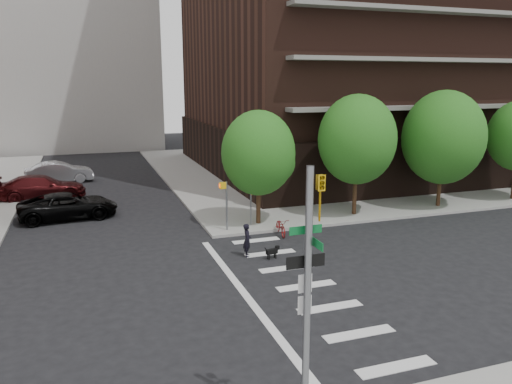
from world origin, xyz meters
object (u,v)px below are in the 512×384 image
object	(u,v)px
dog_walker	(247,240)
parked_car_silver	(59,172)
parked_car_maroon	(41,187)
traffic_signal	(308,322)
scooter	(281,226)
parked_car_black	(68,206)

from	to	relation	value
dog_walker	parked_car_silver	bearing A→B (deg)	39.58
parked_car_maroon	dog_walker	size ratio (longest dim) A/B	3.67
parked_car_maroon	parked_car_silver	size ratio (longest dim) A/B	1.12
traffic_signal	scooter	xyz separation A→B (m)	(5.01, 13.99, -2.25)
traffic_signal	scooter	bearing A→B (deg)	70.30
parked_car_maroon	dog_walker	bearing A→B (deg)	-149.51
traffic_signal	parked_car_black	world-z (taller)	traffic_signal
parked_car_black	dog_walker	distance (m)	12.26
dog_walker	parked_car_maroon	bearing A→B (deg)	49.11
dog_walker	traffic_signal	bearing A→B (deg)	-174.65
parked_car_silver	scooter	size ratio (longest dim) A/B	2.94
parked_car_maroon	dog_walker	world-z (taller)	parked_car_maroon
traffic_signal	parked_car_black	distance (m)	21.69
parked_car_maroon	traffic_signal	bearing A→B (deg)	-166.47
traffic_signal	parked_car_silver	distance (m)	32.97
parked_car_black	parked_car_maroon	world-z (taller)	parked_car_maroon
parked_car_maroon	parked_car_silver	xyz separation A→B (m)	(0.92, 5.55, 0.01)
parked_car_maroon	parked_car_silver	distance (m)	5.62
traffic_signal	scooter	distance (m)	15.03
dog_walker	parked_car_black	bearing A→B (deg)	56.50
traffic_signal	dog_walker	world-z (taller)	traffic_signal
parked_car_maroon	dog_walker	distance (m)	18.07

